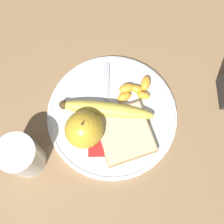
# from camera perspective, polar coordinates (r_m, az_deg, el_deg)

# --- Properties ---
(ground_plane) EXTENTS (3.00, 3.00, 0.00)m
(ground_plane) POSITION_cam_1_polar(r_m,az_deg,el_deg) (0.67, 0.00, -0.80)
(ground_plane) COLOR olive
(plate) EXTENTS (0.28, 0.28, 0.01)m
(plate) POSITION_cam_1_polar(r_m,az_deg,el_deg) (0.66, 0.00, -0.61)
(plate) COLOR silver
(plate) RESTS_ON ground_plane
(juice_glass) EXTENTS (0.07, 0.07, 0.10)m
(juice_glass) POSITION_cam_1_polar(r_m,az_deg,el_deg) (0.63, -16.06, -7.84)
(juice_glass) COLOR silver
(juice_glass) RESTS_ON ground_plane
(apple) EXTENTS (0.08, 0.08, 0.09)m
(apple) POSITION_cam_1_polar(r_m,az_deg,el_deg) (0.61, -5.15, -3.24)
(apple) COLOR gold
(apple) RESTS_ON plate
(banana) EXTENTS (0.06, 0.20, 0.03)m
(banana) POSITION_cam_1_polar(r_m,az_deg,el_deg) (0.64, -1.12, 0.37)
(banana) COLOR #E0CC4C
(banana) RESTS_ON plate
(bread_slice) EXTENTS (0.14, 0.13, 0.02)m
(bread_slice) POSITION_cam_1_polar(r_m,az_deg,el_deg) (0.64, 2.28, -4.03)
(bread_slice) COLOR #AB8751
(bread_slice) RESTS_ON plate
(fork) EXTENTS (0.20, 0.03, 0.00)m
(fork) POSITION_cam_1_polar(r_m,az_deg,el_deg) (0.66, -1.18, -0.30)
(fork) COLOR #B2B2B7
(fork) RESTS_ON plate
(jam_packet) EXTENTS (0.04, 0.03, 0.02)m
(jam_packet) POSITION_cam_1_polar(r_m,az_deg,el_deg) (0.63, -2.90, -6.61)
(jam_packet) COLOR silver
(jam_packet) RESTS_ON plate
(orange_segment_0) EXTENTS (0.03, 0.03, 0.02)m
(orange_segment_0) POSITION_cam_1_polar(r_m,az_deg,el_deg) (0.66, 2.27, 2.84)
(orange_segment_0) COLOR #F9A32D
(orange_segment_0) RESTS_ON plate
(orange_segment_1) EXTENTS (0.02, 0.03, 0.02)m
(orange_segment_1) POSITION_cam_1_polar(r_m,az_deg,el_deg) (0.67, 5.75, 3.07)
(orange_segment_1) COLOR #F9A32D
(orange_segment_1) RESTS_ON plate
(orange_segment_2) EXTENTS (0.04, 0.03, 0.02)m
(orange_segment_2) POSITION_cam_1_polar(r_m,az_deg,el_deg) (0.68, 6.17, 5.25)
(orange_segment_2) COLOR #F9A32D
(orange_segment_2) RESTS_ON plate
(orange_segment_3) EXTENTS (0.03, 0.04, 0.02)m
(orange_segment_3) POSITION_cam_1_polar(r_m,az_deg,el_deg) (0.67, 2.66, 4.37)
(orange_segment_3) COLOR #F9A32D
(orange_segment_3) RESTS_ON plate
(orange_segment_4) EXTENTS (0.03, 0.03, 0.02)m
(orange_segment_4) POSITION_cam_1_polar(r_m,az_deg,el_deg) (0.67, 4.46, 4.25)
(orange_segment_4) COLOR #F9A32D
(orange_segment_4) RESTS_ON plate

